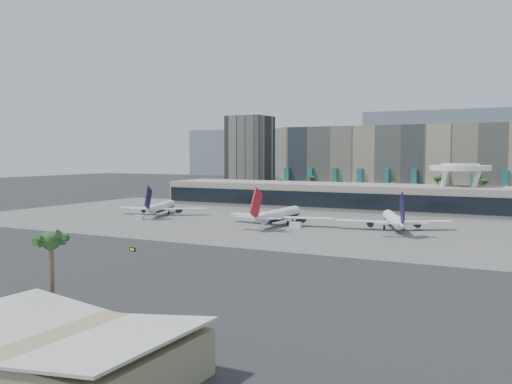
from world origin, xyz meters
The scene contains 16 objects.
ground centered at (0.00, 0.00, 0.00)m, with size 900.00×900.00×0.00m, color #232326.
apron_pad centered at (0.00, 55.00, 0.03)m, with size 260.00×130.00×0.06m, color #5B5B59.
mountain_ridge centered at (27.88, 470.00, 29.89)m, with size 680.00×60.00×70.00m.
hotel centered at (10.00, 174.41, 16.81)m, with size 140.00×30.00×42.00m.
office_tower centered at (-95.00, 200.00, 22.94)m, with size 30.00×30.00×52.00m.
terminal centered at (0.00, 109.84, 6.52)m, with size 170.00×32.50×14.50m.
saucer_structure centered at (55.00, 116.00, 18.45)m, with size 26.00×26.00×21.89m.
palm_row centered at (7.00, 145.00, 10.50)m, with size 157.80×2.80×13.10m.
hangar_right centered at (42.00, -100.00, 2.95)m, with size 30.55×20.60×6.89m.
airliner_left centered at (-56.65, 49.01, 3.44)m, with size 36.62×37.84×13.64m.
airliner_centre centered at (2.61, 41.31, 3.79)m, with size 42.26×43.48×15.01m.
airliner_right centered at (43.57, 47.35, 3.59)m, with size 37.83×39.01×14.24m.
service_vehicle_a centered at (-53.14, 29.88, 0.99)m, with size 4.03×1.97×1.97m, color silver.
service_vehicle_b centered at (11.23, 37.21, 1.01)m, with size 3.93×2.24×2.02m, color white.
taxiway_sign centered at (-7.89, -27.71, 0.53)m, with size 2.35×0.89×1.06m.
near_palm_b centered at (26.77, -86.92, 11.92)m, with size 6.00×6.00×14.82m.
Camera 1 is at (92.15, -146.29, 26.15)m, focal length 40.00 mm.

